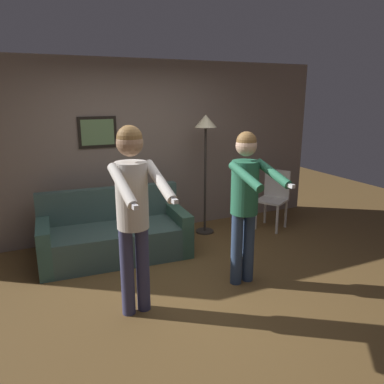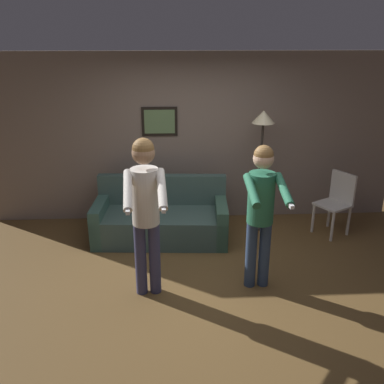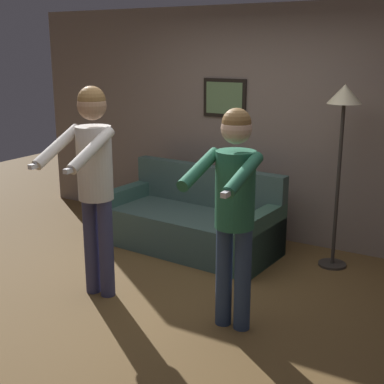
{
  "view_description": "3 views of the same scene",
  "coord_description": "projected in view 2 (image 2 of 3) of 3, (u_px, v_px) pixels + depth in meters",
  "views": [
    {
      "loc": [
        -1.5,
        -3.41,
        2.11
      ],
      "look_at": [
        0.07,
        0.02,
        1.11
      ],
      "focal_mm": 35.0,
      "sensor_mm": 36.0,
      "label": 1
    },
    {
      "loc": [
        -0.33,
        -4.45,
        2.87
      ],
      "look_at": [
        -0.12,
        -0.24,
        1.27
      ],
      "focal_mm": 40.0,
      "sensor_mm": 36.0,
      "label": 2
    },
    {
      "loc": [
        2.35,
        -3.53,
        2.14
      ],
      "look_at": [
        0.25,
        -0.01,
        1.03
      ],
      "focal_mm": 50.0,
      "sensor_mm": 36.0,
      "label": 3
    }
  ],
  "objects": [
    {
      "name": "couch",
      "position": [
        161.0,
        220.0,
        6.23
      ],
      "size": [
        1.95,
        0.97,
        0.87
      ],
      "color": "#3F5750",
      "rests_on": "ground_plane"
    },
    {
      "name": "person_standing_left",
      "position": [
        145.0,
        203.0,
        4.59
      ],
      "size": [
        0.47,
        0.74,
        1.84
      ],
      "color": "#3C3D64",
      "rests_on": "ground_plane"
    },
    {
      "name": "person_standing_right",
      "position": [
        261.0,
        205.0,
        4.76
      ],
      "size": [
        0.45,
        0.72,
        1.73
      ],
      "color": "navy",
      "rests_on": "ground_plane"
    },
    {
      "name": "dining_chair_distant",
      "position": [
        337.0,
        200.0,
        6.31
      ],
      "size": [
        0.58,
        0.58,
        0.93
      ],
      "color": "silver",
      "rests_on": "ground_plane"
    },
    {
      "name": "torchiere_lamp",
      "position": [
        263.0,
        132.0,
        6.14
      ],
      "size": [
        0.32,
        0.32,
        1.81
      ],
      "color": "#332D28",
      "rests_on": "ground_plane"
    },
    {
      "name": "back_wall_assembly",
      "position": [
        192.0,
        139.0,
        6.62
      ],
      "size": [
        6.4,
        0.09,
        2.6
      ],
      "color": "gray",
      "rests_on": "ground_plane"
    },
    {
      "name": "ground_plane",
      "position": [
        201.0,
        283.0,
        5.19
      ],
      "size": [
        12.0,
        12.0,
        0.0
      ],
      "primitive_type": "plane",
      "color": "brown"
    }
  ]
}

